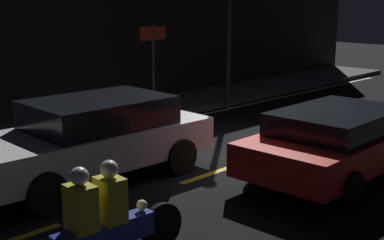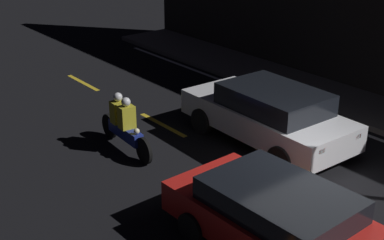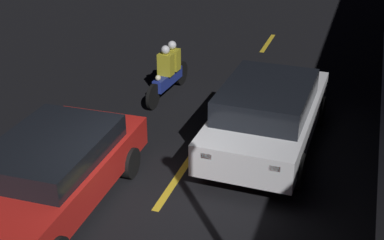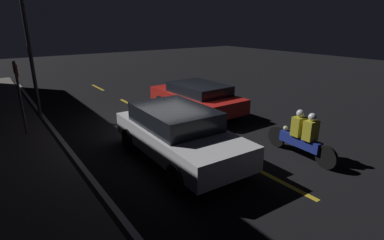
{
  "view_description": "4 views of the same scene",
  "coord_description": "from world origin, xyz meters",
  "views": [
    {
      "loc": [
        -8.3,
        -6.56,
        3.27
      ],
      "look_at": [
        -1.25,
        0.47,
        0.98
      ],
      "focal_mm": 50.0,
      "sensor_mm": 36.0,
      "label": 1
    },
    {
      "loc": [
        5.33,
        -7.68,
        5.75
      ],
      "look_at": [
        -3.52,
        -0.58,
        0.95
      ],
      "focal_mm": 50.0,
      "sensor_mm": 36.0,
      "label": 2
    },
    {
      "loc": [
        7.07,
        3.05,
        5.52
      ],
      "look_at": [
        -1.7,
        0.11,
        1.0
      ],
      "focal_mm": 50.0,
      "sensor_mm": 36.0,
      "label": 3
    },
    {
      "loc": [
        -9.51,
        5.52,
        3.72
      ],
      "look_at": [
        -2.52,
        0.58,
        0.91
      ],
      "focal_mm": 28.0,
      "sensor_mm": 36.0,
      "label": 4
    }
  ],
  "objects": [
    {
      "name": "lane_dash_b",
      "position": [
        -5.5,
        0.0,
        0.0
      ],
      "size": [
        2.0,
        0.14,
        0.01
      ],
      "color": "gold",
      "rests_on": "ground"
    },
    {
      "name": "ground_plane",
      "position": [
        0.0,
        0.0,
        0.0
      ],
      "size": [
        56.0,
        56.0,
        0.0
      ],
      "primitive_type": "plane",
      "color": "black"
    },
    {
      "name": "sedan_white",
      "position": [
        -2.94,
        1.36,
        0.8
      ],
      "size": [
        4.56,
        2.11,
        1.48
      ],
      "rotation": [
        0.0,
        0.0,
        3.12
      ],
      "color": "silver",
      "rests_on": "ground"
    },
    {
      "name": "lane_dash_a",
      "position": [
        -10.0,
        0.0,
        0.0
      ],
      "size": [
        2.0,
        0.14,
        0.01
      ],
      "color": "gold",
      "rests_on": "ground"
    },
    {
      "name": "lane_dash_c",
      "position": [
        -1.0,
        0.0,
        0.0
      ],
      "size": [
        2.0,
        0.14,
        0.01
      ],
      "color": "gold",
      "rests_on": "ground"
    },
    {
      "name": "motorcycle",
      "position": [
        -4.88,
        -1.58,
        0.65
      ],
      "size": [
        2.38,
        0.4,
        1.39
      ],
      "rotation": [
        0.0,
        0.0,
        -0.07
      ],
      "color": "black",
      "rests_on": "ground"
    },
    {
      "name": "taxi_red",
      "position": [
        0.44,
        -1.75,
        0.7
      ],
      "size": [
        4.55,
        2.09,
        1.28
      ],
      "rotation": [
        0.0,
        0.0,
        0.02
      ],
      "color": "red",
      "rests_on": "ground"
    }
  ]
}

